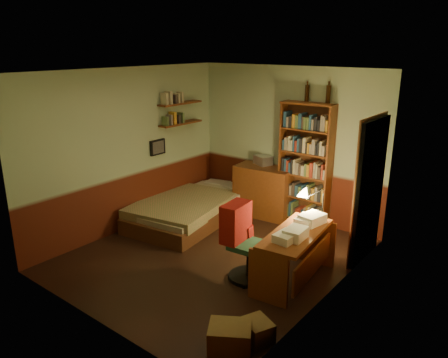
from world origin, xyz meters
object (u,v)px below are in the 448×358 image
Objects in this scene: mini_stereo at (263,160)px; dresser at (264,191)px; cardboard_box_b at (258,330)px; office_chair at (249,245)px; bed at (192,200)px; desk at (295,257)px; bookshelf at (305,165)px; cardboard_box_a at (230,340)px; desk_lamp at (324,194)px.

dresser is at bearing -24.93° from mini_stereo.
cardboard_box_b is (1.98, -3.05, -0.86)m from mini_stereo.
mini_stereo is at bearing 114.25° from office_chair.
bed is at bearing -105.16° from mini_stereo.
office_chair reaches higher than desk.
bookshelf is 2.14× the size of office_chair.
bed is 3.42m from cardboard_box_b.
cardboard_box_a is at bearing -67.60° from dresser.
dresser is 1.04× the size of office_chair.
cardboard_box_a is at bearing -89.96° from desk.
desk is (0.84, -1.76, -0.68)m from bookshelf.
bed is 3.38× the size of desk_lamp.
mini_stereo is 2.47m from office_chair.
bookshelf is 2.06m from desk.
cardboard_box_b is (0.10, 0.34, -0.05)m from cardboard_box_a.
cardboard_box_a is (0.16, -2.24, -0.87)m from desk_lamp.
cardboard_box_a reaches higher than cardboard_box_b.
bed is 7.49× the size of cardboard_box_b.
desk_lamp is 1.65× the size of cardboard_box_a.
bed and desk have the same top height.
office_chair is 1.29m from cardboard_box_b.
desk_lamp is at bearing 94.00° from cardboard_box_a.
mini_stereo is at bearing 127.60° from dresser.
dresser is 1.46× the size of desk_lamp.
cardboard_box_b is at bearing -66.26° from desk_lamp.
cardboard_box_b is at bearing -55.66° from office_chair.
dresser is at bearing 37.76° from bed.
dresser is 0.55m from mini_stereo.
mini_stereo is 0.31× the size of office_chair.
mini_stereo is at bearing 173.31° from bookshelf.
desk_lamp is 2.41m from cardboard_box_a.
desk_lamp is at bearing -10.60° from bed.
bed is 2.41× the size of office_chair.
dresser reaches higher than bed.
desk is (1.57, -1.67, -0.10)m from dresser.
desk_lamp is (2.50, -0.12, 0.69)m from bed.
bed is at bearing 143.71° from cardboard_box_b.
dresser is 1.99m from desk_lamp.
desk_lamp reaches higher than dresser.
desk is 0.60m from office_chair.
cardboard_box_a is at bearing -39.46° from mini_stereo.
dresser is 3.24× the size of cardboard_box_b.
dresser reaches higher than desk.
office_chair is at bearing -103.06° from desk_lamp.
desk reaches higher than cardboard_box_b.
office_chair is (1.97, -1.07, 0.14)m from bed.
mini_stereo is 0.43× the size of desk_lamp.
bed is 2.24m from office_chair.
bed is 1.13× the size of bookshelf.
desk_lamp is at bearing 97.60° from cardboard_box_b.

